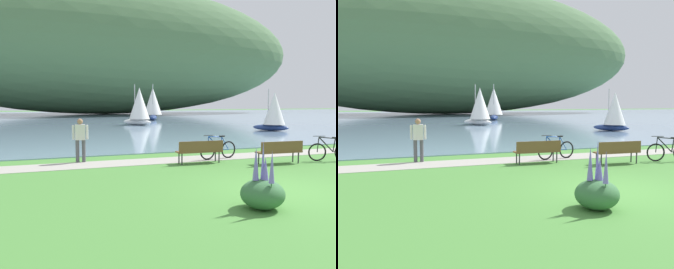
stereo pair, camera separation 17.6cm
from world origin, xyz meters
The scene contains 13 objects.
ground_plane centered at (0.00, 0.00, 0.00)m, with size 200.00×200.00×0.00m, color #478438.
bay_water centered at (0.00, 47.67, 0.02)m, with size 180.00×80.00×0.04m, color #7A99B2.
distant_hillside centered at (6.74, 63.61, 12.75)m, with size 82.21×28.00×25.43m, color #4C7047.
shoreline_path centered at (0.00, 5.65, 0.01)m, with size 60.00×1.50×0.01m, color #A39E93.
park_bench_near_camera centered at (-0.22, 4.56, 0.52)m, with size 1.82×0.56×0.88m.
park_bench_further_along centered at (2.58, 3.39, 0.52)m, with size 1.82×0.57×0.88m.
bicycle_leaning_near_bench centered at (4.89, 3.25, 0.40)m, with size 1.68×0.68×1.01m.
bicycle_beside_path centered at (0.95, 5.27, 0.40)m, with size 1.76×0.30×1.01m.
person_at_shoreline centered at (-4.48, 6.37, 0.98)m, with size 0.61×0.27×1.71m.
echium_bush_far_cluster centered at (-1.45, -1.28, 0.37)m, with size 0.97×0.97×1.53m.
sailboat_nearest_to_shore centered at (11.95, 16.47, 1.64)m, with size 2.61×2.80×3.40m.
sailboat_toward_hillside centered at (3.69, 27.24, 1.98)m, with size 3.06×3.43×4.11m.
sailboat_far_off centered at (8.35, 37.27, 2.22)m, with size 2.95×4.09×4.63m.
Camera 1 is at (-6.06, -7.82, 2.34)m, focal length 38.43 mm.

